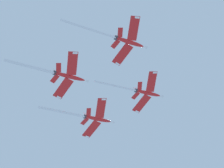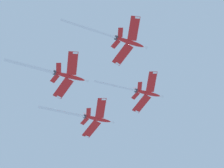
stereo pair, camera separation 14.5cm
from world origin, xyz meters
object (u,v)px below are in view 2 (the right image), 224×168
object	(u,v)px
jet_lead	(142,92)
jet_slot	(58,73)
jet_left_wing	(87,117)
jet_right_wing	(121,39)

from	to	relation	value
jet_lead	jet_slot	size ratio (longest dim) A/B	1.03
jet_slot	jet_lead	bearing A→B (deg)	-145.19
jet_left_wing	jet_slot	bearing A→B (deg)	79.49
jet_lead	jet_slot	world-z (taller)	jet_lead
jet_lead	jet_left_wing	size ratio (longest dim) A/B	1.00
jet_right_wing	jet_left_wing	bearing A→B (deg)	-52.71
jet_lead	jet_right_wing	world-z (taller)	jet_lead
jet_lead	jet_right_wing	distance (m)	25.29
jet_left_wing	jet_slot	size ratio (longest dim) A/B	1.03
jet_left_wing	jet_right_wing	bearing A→B (deg)	127.29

